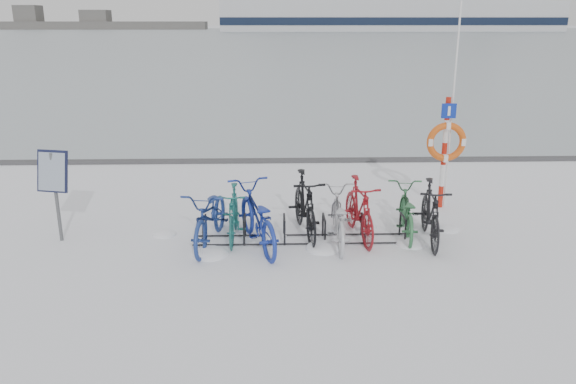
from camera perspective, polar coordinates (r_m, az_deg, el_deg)
ground at (r=10.28m, az=1.64°, el=-4.92°), size 900.00×900.00×0.00m
ice_sheet at (r=164.56m, az=-1.58°, el=15.67°), size 400.00×298.00×0.02m
quay_edge at (r=15.89m, az=0.42°, el=3.22°), size 400.00×0.25×0.10m
bike_rack at (r=10.21m, az=1.65°, el=-3.98°), size 4.00×0.48×0.46m
info_board at (r=10.69m, az=-22.75°, el=1.45°), size 0.59×0.34×1.68m
lifebuoy_station at (r=12.09m, az=15.78°, el=4.91°), size 0.82×0.23×4.28m
cruise_ferry at (r=226.64m, az=10.10°, el=18.66°), size 126.65×23.91×41.61m
shoreline at (r=295.62m, az=-26.98°, el=15.05°), size 180.00×12.00×9.50m
bike_0 at (r=10.07m, az=-7.84°, el=-2.24°), size 1.01×2.16×1.09m
bike_1 at (r=10.28m, az=-5.56°, el=-2.03°), size 0.50×1.67×1.00m
bike_2 at (r=9.89m, az=-3.21°, el=-2.35°), size 1.34×2.27×1.13m
bike_3 at (r=10.37m, az=1.73°, el=-1.18°), size 0.81×2.05×1.20m
bike_4 at (r=10.07m, az=5.09°, el=-2.40°), size 0.73×1.93×1.00m
bike_5 at (r=10.34m, az=7.24°, el=-1.58°), size 0.75×1.93×1.13m
bike_6 at (r=10.65m, az=11.93°, el=-1.76°), size 0.86×1.89×0.95m
bike_7 at (r=10.40m, az=14.29°, el=-1.89°), size 0.74×1.92×1.12m
snow_drifts at (r=10.21m, az=2.35°, el=-5.07°), size 5.84×1.83×0.23m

